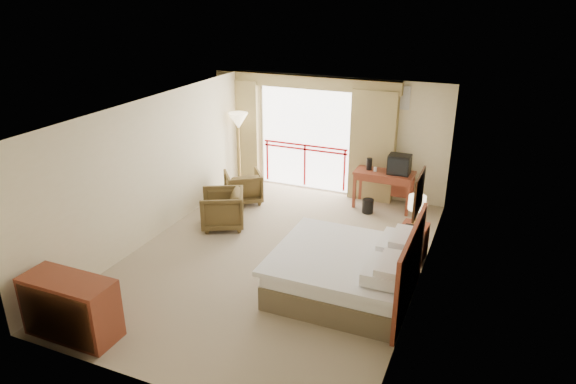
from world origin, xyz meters
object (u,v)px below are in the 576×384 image
at_px(tv, 399,165).
at_px(dresser, 70,307).
at_px(table_lamp, 417,203).
at_px(nightstand, 413,242).
at_px(desk, 385,179).
at_px(bed, 347,271).
at_px(wastebasket, 368,206).
at_px(floor_lamp, 238,124).
at_px(armchair_far, 244,201).
at_px(side_table, 228,196).
at_px(armchair_near, 223,226).

relative_size(tv, dresser, 0.35).
distance_m(table_lamp, dresser, 5.71).
relative_size(nightstand, desk, 0.50).
relative_size(bed, dresser, 1.60).
height_order(nightstand, wastebasket, nightstand).
height_order(table_lamp, tv, tv).
height_order(desk, tv, tv).
bearing_deg(nightstand, floor_lamp, 161.17).
relative_size(armchair_far, side_table, 1.57).
relative_size(armchair_near, dresser, 0.63).
bearing_deg(floor_lamp, table_lamp, -23.18).
height_order(tv, side_table, tv).
relative_size(bed, desk, 1.68).
height_order(table_lamp, floor_lamp, floor_lamp).
bearing_deg(armchair_near, nightstand, 65.51).
bearing_deg(tv, side_table, -164.86).
xyz_separation_m(bed, nightstand, (0.75, 1.51, -0.06)).
bearing_deg(armchair_near, side_table, 173.74).
height_order(nightstand, side_table, nightstand).
relative_size(nightstand, armchair_near, 0.76).
height_order(armchair_near, side_table, side_table).
height_order(armchair_far, armchair_near, armchair_near).
bearing_deg(floor_lamp, tv, 1.22).
relative_size(bed, table_lamp, 4.01).
xyz_separation_m(bed, tv, (0.04, 3.57, 0.66)).
distance_m(desk, side_table, 3.42).
height_order(armchair_near, dresser, dresser).
distance_m(side_table, dresser, 4.62).
xyz_separation_m(desk, tv, (0.30, -0.06, 0.39)).
xyz_separation_m(wastebasket, dresser, (-2.70, -5.67, 0.29)).
distance_m(desk, dresser, 6.81).
distance_m(table_lamp, floor_lamp, 4.92).
bearing_deg(floor_lamp, dresser, -84.69).
distance_m(tv, armchair_near, 3.92).
distance_m(table_lamp, desk, 2.34).
height_order(table_lamp, armchair_far, table_lamp).
distance_m(bed, dresser, 4.06).
relative_size(desk, tv, 2.74).
height_order(table_lamp, desk, table_lamp).
bearing_deg(side_table, table_lamp, -7.49).
relative_size(armchair_near, side_table, 1.68).
bearing_deg(armchair_far, floor_lamp, -95.72).
distance_m(wastebasket, dresser, 6.29).
xyz_separation_m(tv, armchair_far, (-3.27, -0.91, -1.03)).
height_order(bed, armchair_near, bed).
distance_m(nightstand, tv, 2.29).
relative_size(table_lamp, floor_lamp, 0.29).
relative_size(side_table, dresser, 0.38).
relative_size(bed, armchair_near, 2.52).
xyz_separation_m(bed, dresser, (-3.19, -2.52, 0.07)).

